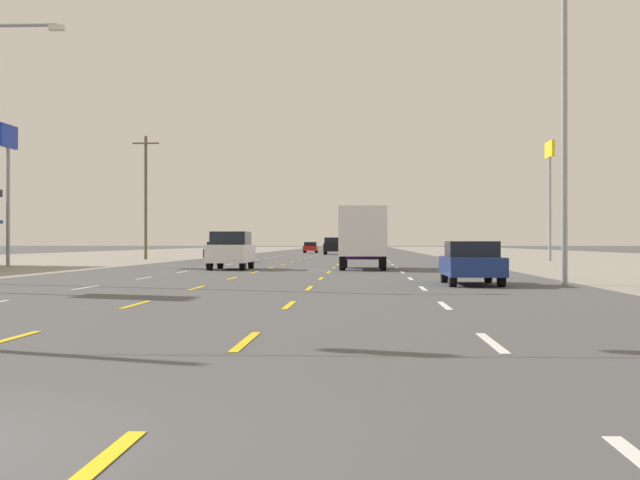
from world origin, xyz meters
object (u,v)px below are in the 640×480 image
(suv_inner_left_near, at_px, (231,250))
(box_truck_inner_right_mid, at_px, (363,235))
(suv_center_turn_far, at_px, (333,246))
(streetlight_right_row_0, at_px, (555,108))
(sedan_far_right_nearest, at_px, (471,262))
(pole_sign_right_row_2, at_px, (550,169))
(sedan_far_left_midfar, at_px, (221,251))
(pole_sign_left_row_1, at_px, (8,157))
(sedan_inner_left_farther, at_px, (311,247))

(suv_inner_left_near, distance_m, box_truck_inner_right_mid, 6.99)
(suv_center_turn_far, bearing_deg, streetlight_right_row_0, -82.28)
(box_truck_inner_right_mid, xyz_separation_m, streetlight_right_row_0, (6.48, -17.13, 4.10))
(sedan_far_right_nearest, relative_size, pole_sign_right_row_2, 0.50)
(sedan_far_left_midfar, bearing_deg, pole_sign_left_row_1, -128.84)
(suv_center_turn_far, height_order, pole_sign_left_row_1, pole_sign_left_row_1)
(sedan_inner_left_farther, xyz_separation_m, streetlight_right_row_0, (13.57, -89.92, 5.18))
(pole_sign_left_row_1, height_order, streetlight_right_row_0, streetlight_right_row_0)
(sedan_far_right_nearest, height_order, pole_sign_left_row_1, pole_sign_left_row_1)
(suv_inner_left_near, xyz_separation_m, pole_sign_right_row_2, (21.01, 22.09, 5.95))
(sedan_far_right_nearest, distance_m, pole_sign_left_row_1, 33.59)
(pole_sign_right_row_2, bearing_deg, sedan_inner_left_farther, 112.43)
(pole_sign_left_row_1, bearing_deg, sedan_far_right_nearest, -41.78)
(pole_sign_left_row_1, bearing_deg, suv_inner_left_near, -21.21)
(suv_inner_left_near, bearing_deg, box_truck_inner_right_mid, 5.40)
(pole_sign_right_row_2, bearing_deg, suv_inner_left_near, -133.56)
(suv_inner_left_near, distance_m, suv_center_turn_far, 57.92)
(sedan_far_left_midfar, distance_m, pole_sign_left_row_1, 17.80)
(sedan_far_left_midfar, distance_m, streetlight_right_row_0, 39.30)
(sedan_far_right_nearest, xyz_separation_m, pole_sign_right_row_2, (10.44, 38.67, 6.22))
(suv_inner_left_near, relative_size, suv_center_turn_far, 1.00)
(sedan_inner_left_farther, relative_size, streetlight_right_row_0, 0.43)
(suv_center_turn_far, xyz_separation_m, streetlight_right_row_0, (10.07, -74.31, 4.91))
(sedan_inner_left_farther, height_order, pole_sign_right_row_2, pole_sign_right_row_2)
(suv_center_turn_far, bearing_deg, sedan_far_right_nearest, -84.43)
(suv_inner_left_near, distance_m, streetlight_right_row_0, 21.79)
(streetlight_right_row_0, bearing_deg, sedan_far_right_nearest, -177.99)
(sedan_inner_left_farther, distance_m, pole_sign_left_row_1, 69.61)
(sedan_far_left_midfar, distance_m, suv_center_turn_far, 39.81)
(sedan_far_right_nearest, relative_size, pole_sign_left_row_1, 0.54)
(box_truck_inner_right_mid, bearing_deg, sedan_far_right_nearest, -78.00)
(sedan_far_right_nearest, relative_size, streetlight_right_row_0, 0.43)
(pole_sign_left_row_1, relative_size, pole_sign_right_row_2, 0.93)
(box_truck_inner_right_mid, bearing_deg, suv_inner_left_near, -174.60)
(box_truck_inner_right_mid, height_order, sedan_far_left_midfar, box_truck_inner_right_mid)
(sedan_far_right_nearest, distance_m, streetlight_right_row_0, 5.90)
(pole_sign_right_row_2, distance_m, streetlight_right_row_0, 39.33)
(suv_center_turn_far, relative_size, sedan_inner_left_farther, 1.09)
(box_truck_inner_right_mid, relative_size, sedan_inner_left_farther, 1.60)
(sedan_far_left_midfar, relative_size, pole_sign_right_row_2, 0.50)
(suv_center_turn_far, xyz_separation_m, pole_sign_right_row_2, (17.70, -35.73, 5.95))
(sedan_far_right_nearest, relative_size, sedan_far_left_midfar, 1.00)
(sedan_inner_left_farther, distance_m, pole_sign_right_row_2, 55.90)
(suv_center_turn_far, bearing_deg, suv_inner_left_near, -93.28)
(box_truck_inner_right_mid, distance_m, sedan_inner_left_farther, 73.14)
(suv_center_turn_far, relative_size, pole_sign_right_row_2, 0.54)
(suv_inner_left_near, height_order, pole_sign_right_row_2, pole_sign_right_row_2)
(box_truck_inner_right_mid, bearing_deg, sedan_inner_left_farther, 95.57)
(box_truck_inner_right_mid, xyz_separation_m, sedan_far_left_midfar, (-10.44, 17.96, -1.08))
(sedan_far_left_midfar, xyz_separation_m, pole_sign_right_row_2, (24.54, 3.48, 6.22))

